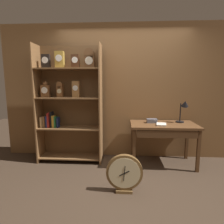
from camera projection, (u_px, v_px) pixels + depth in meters
name	position (u px, v px, depth m)	size (l,w,h in m)	color
ground_plane	(123.00, 192.00, 2.55)	(10.00, 10.00, 0.00)	#3D2D21
back_wood_panel	(124.00, 92.00, 3.66)	(4.80, 0.05, 2.60)	brown
bookshelf	(68.00, 102.00, 3.45)	(1.19, 0.37, 2.16)	brown
workbench	(163.00, 129.00, 3.31)	(1.16, 0.66, 0.76)	brown
desk_lamp	(184.00, 108.00, 3.35)	(0.20, 0.21, 0.43)	black
toolbox_small	(152.00, 121.00, 3.39)	(0.18, 0.12, 0.07)	#595960
open_repair_manual	(161.00, 124.00, 3.20)	(0.16, 0.22, 0.03)	silver
round_clock_large	(124.00, 173.00, 2.50)	(0.50, 0.11, 0.54)	brown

